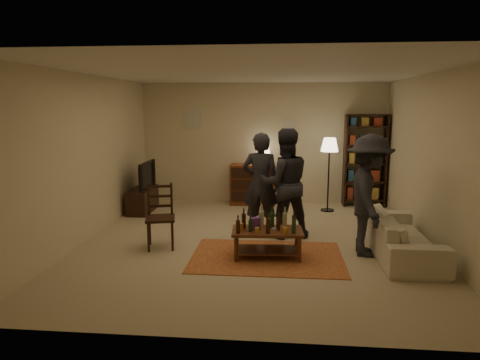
# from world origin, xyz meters

# --- Properties ---
(floor) EXTENTS (6.00, 6.00, 0.00)m
(floor) POSITION_xyz_m (0.00, 0.00, 0.00)
(floor) COLOR #C6B793
(floor) RESTS_ON ground
(room_shell) EXTENTS (6.00, 6.00, 6.00)m
(room_shell) POSITION_xyz_m (-0.65, 2.98, 1.81)
(room_shell) COLOR beige
(room_shell) RESTS_ON ground
(rug) EXTENTS (2.20, 1.50, 0.01)m
(rug) POSITION_xyz_m (0.23, -0.72, 0.01)
(rug) COLOR #9C3022
(rug) RESTS_ON ground
(coffee_table) EXTENTS (1.05, 0.62, 0.76)m
(coffee_table) POSITION_xyz_m (0.22, -0.71, 0.38)
(coffee_table) COLOR brown
(coffee_table) RESTS_ON ground
(dining_chair) EXTENTS (0.53, 0.53, 1.02)m
(dining_chair) POSITION_xyz_m (-1.45, -0.38, 0.54)
(dining_chair) COLOR black
(dining_chair) RESTS_ON ground
(tv_stand) EXTENTS (0.40, 1.00, 1.06)m
(tv_stand) POSITION_xyz_m (-2.44, 1.80, 0.38)
(tv_stand) COLOR black
(tv_stand) RESTS_ON ground
(dresser) EXTENTS (1.00, 0.50, 1.36)m
(dresser) POSITION_xyz_m (-0.19, 2.71, 0.48)
(dresser) COLOR brown
(dresser) RESTS_ON ground
(bookshelf) EXTENTS (0.90, 0.34, 2.02)m
(bookshelf) POSITION_xyz_m (2.25, 2.78, 1.03)
(bookshelf) COLOR black
(bookshelf) RESTS_ON ground
(floor_lamp) EXTENTS (0.36, 0.36, 1.54)m
(floor_lamp) POSITION_xyz_m (1.41, 2.22, 1.30)
(floor_lamp) COLOR black
(floor_lamp) RESTS_ON ground
(sofa) EXTENTS (0.81, 2.08, 0.61)m
(sofa) POSITION_xyz_m (2.20, -0.40, 0.30)
(sofa) COLOR beige
(sofa) RESTS_ON ground
(person_left) EXTENTS (0.70, 0.52, 1.76)m
(person_left) POSITION_xyz_m (0.08, 0.45, 0.88)
(person_left) COLOR #24242B
(person_left) RESTS_ON ground
(person_right) EXTENTS (1.03, 0.89, 1.83)m
(person_right) POSITION_xyz_m (0.48, 0.34, 0.91)
(person_right) COLOR #26272E
(person_right) RESTS_ON ground
(person_by_sofa) EXTENTS (0.75, 1.21, 1.79)m
(person_by_sofa) POSITION_xyz_m (1.70, -0.44, 0.90)
(person_by_sofa) COLOR #26272E
(person_by_sofa) RESTS_ON ground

